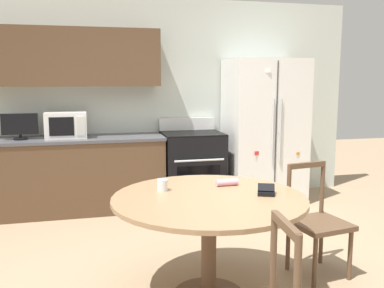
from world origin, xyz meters
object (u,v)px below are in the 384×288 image
at_px(oven_range, 192,168).
at_px(wallet, 266,191).
at_px(dining_chair_right, 317,222).
at_px(refrigerator, 264,131).
at_px(countertop_tv, 20,125).
at_px(microwave, 66,125).
at_px(candle_glass, 162,186).

relative_size(oven_range, wallet, 6.60).
xyz_separation_m(oven_range, dining_chair_right, (0.51, -2.17, -0.03)).
distance_m(refrigerator, wallet, 2.55).
height_order(refrigerator, wallet, refrigerator).
bearing_deg(countertop_tv, microwave, 5.84).
relative_size(microwave, wallet, 2.88).
xyz_separation_m(microwave, candle_glass, (0.77, -2.15, -0.25)).
distance_m(oven_range, dining_chair_right, 2.23).
bearing_deg(candle_glass, wallet, -21.83).
bearing_deg(oven_range, microwave, 178.21).
distance_m(countertop_tv, dining_chair_right, 3.39).
bearing_deg(oven_range, candle_glass, -109.63).
height_order(microwave, candle_glass, microwave).
height_order(dining_chair_right, candle_glass, dining_chair_right).
xyz_separation_m(oven_range, candle_glass, (-0.75, -2.10, 0.33)).
height_order(oven_range, wallet, oven_range).
bearing_deg(wallet, countertop_tv, 129.73).
xyz_separation_m(refrigerator, microwave, (-2.47, 0.09, 0.13)).
bearing_deg(microwave, dining_chair_right, -47.63).
bearing_deg(microwave, countertop_tv, -174.16).
bearing_deg(countertop_tv, dining_chair_right, -40.62).
height_order(oven_range, dining_chair_right, oven_range).
xyz_separation_m(oven_range, wallet, (-0.04, -2.39, 0.32)).
bearing_deg(refrigerator, countertop_tv, 179.22).
bearing_deg(oven_range, countertop_tv, -179.89).
bearing_deg(dining_chair_right, candle_glass, -12.32).
height_order(countertop_tv, dining_chair_right, countertop_tv).
distance_m(candle_glass, wallet, 0.76).
height_order(refrigerator, candle_glass, refrigerator).
xyz_separation_m(oven_range, microwave, (-1.52, 0.05, 0.58)).
bearing_deg(dining_chair_right, countertop_tv, -49.74).
distance_m(dining_chair_right, candle_glass, 1.31).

